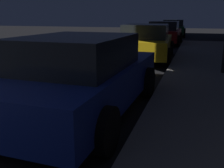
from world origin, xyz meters
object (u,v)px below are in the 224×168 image
Objects in this scene: car_green at (173,28)px; car_red at (164,33)px; car_yellow_cab at (146,42)px; car_blue at (81,75)px.

car_red is at bearing -90.01° from car_green.
car_yellow_cab is 1.02× the size of car_red.
car_blue and car_green have the same top height.
car_blue is at bearing -90.01° from car_green.
car_yellow_cab is 13.15m from car_green.
car_blue and car_yellow_cab have the same top height.
car_yellow_cab and car_red have the same top height.
car_green is (-0.00, 13.15, -0.00)m from car_yellow_cab.
car_yellow_cab and car_green have the same top height.
car_blue is 0.97× the size of car_yellow_cab.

